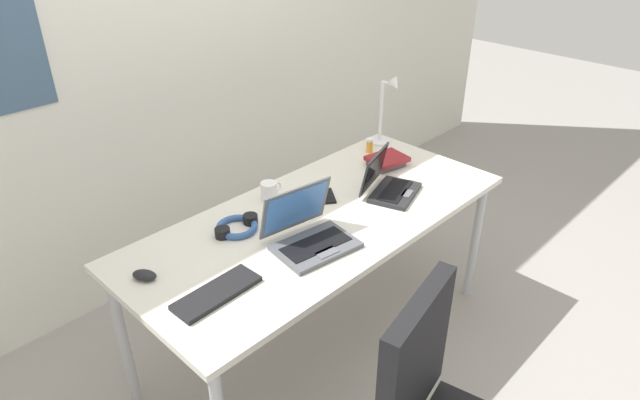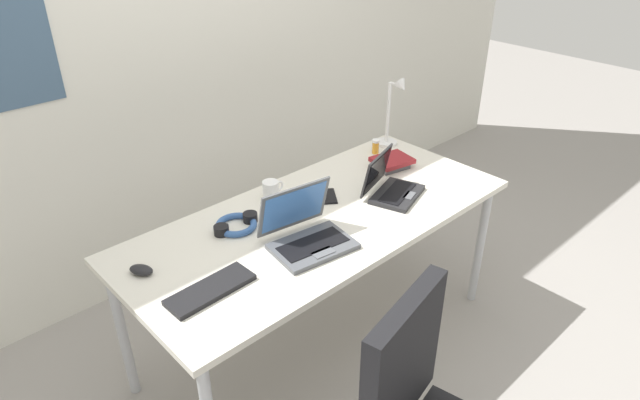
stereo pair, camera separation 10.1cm
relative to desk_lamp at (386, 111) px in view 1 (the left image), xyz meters
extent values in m
plane|color=gray|center=(-0.80, -0.28, -0.94)|extent=(12.00, 12.00, 0.00)
cube|color=silver|center=(-0.80, 0.82, 0.36)|extent=(6.00, 0.12, 2.60)
cube|color=silver|center=(-0.80, -0.28, -0.21)|extent=(1.80, 0.80, 0.03)
cylinder|color=#B2B5BA|center=(0.04, -0.62, -0.58)|extent=(0.04, 0.04, 0.71)
cylinder|color=#B2B5BA|center=(-1.64, 0.06, -0.58)|extent=(0.04, 0.04, 0.71)
cylinder|color=#B2B5BA|center=(0.04, 0.06, -0.58)|extent=(0.04, 0.04, 0.71)
cylinder|color=white|center=(0.00, 0.03, -0.19)|extent=(0.12, 0.12, 0.02)
cylinder|color=white|center=(0.00, 0.03, -0.01)|extent=(0.02, 0.02, 0.34)
cylinder|color=white|center=(0.00, -0.01, 0.16)|extent=(0.01, 0.08, 0.01)
cone|color=white|center=(0.00, -0.05, 0.16)|extent=(0.07, 0.09, 0.09)
cube|color=#232326|center=(-0.42, -0.40, -0.19)|extent=(0.31, 0.26, 0.02)
cube|color=black|center=(-0.42, -0.40, -0.18)|extent=(0.26, 0.17, 0.00)
cube|color=#595B60|center=(-0.40, -0.45, -0.18)|extent=(0.08, 0.06, 0.00)
cube|color=#232326|center=(-0.45, -0.29, -0.09)|extent=(0.27, 0.13, 0.18)
cube|color=black|center=(-0.45, -0.30, -0.09)|extent=(0.24, 0.11, 0.15)
cube|color=#515459|center=(-0.99, -0.44, -0.19)|extent=(0.35, 0.26, 0.02)
cube|color=black|center=(-0.99, -0.44, -0.18)|extent=(0.30, 0.16, 0.00)
cube|color=#595B60|center=(-1.00, -0.51, -0.18)|extent=(0.10, 0.06, 0.00)
cube|color=#515459|center=(-0.97, -0.30, -0.07)|extent=(0.33, 0.11, 0.22)
cube|color=#3F72BF|center=(-0.97, -0.31, -0.07)|extent=(0.29, 0.09, 0.18)
cube|color=black|center=(-1.45, -0.39, -0.19)|extent=(0.33, 0.13, 0.02)
ellipsoid|color=black|center=(-1.58, -0.12, -0.18)|extent=(0.10, 0.11, 0.03)
cube|color=black|center=(-0.66, -0.18, -0.19)|extent=(0.13, 0.15, 0.01)
torus|color=#335999|center=(-1.13, -0.10, -0.18)|extent=(0.18, 0.18, 0.03)
cylinder|color=black|center=(-1.20, -0.10, -0.18)|extent=(0.06, 0.06, 0.04)
cylinder|color=black|center=(-1.05, -0.10, -0.18)|extent=(0.06, 0.06, 0.04)
cylinder|color=gold|center=(-0.14, 0.00, -0.16)|extent=(0.04, 0.04, 0.06)
cylinder|color=white|center=(-0.14, 0.00, -0.13)|extent=(0.04, 0.04, 0.01)
cube|color=#4C4C51|center=(-0.21, -0.17, -0.18)|extent=(0.18, 0.16, 0.03)
cube|color=maroon|center=(-0.20, -0.18, -0.16)|extent=(0.22, 0.19, 0.02)
cylinder|color=white|center=(-0.86, -0.01, -0.15)|extent=(0.08, 0.08, 0.09)
torus|color=white|center=(-0.81, -0.01, -0.15)|extent=(0.05, 0.01, 0.05)
cube|color=black|center=(-1.20, -1.08, -0.21)|extent=(0.42, 0.14, 0.48)
camera|label=1|loc=(-2.31, -1.75, 1.10)|focal=31.30mm
camera|label=2|loc=(-2.24, -1.82, 1.10)|focal=31.30mm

